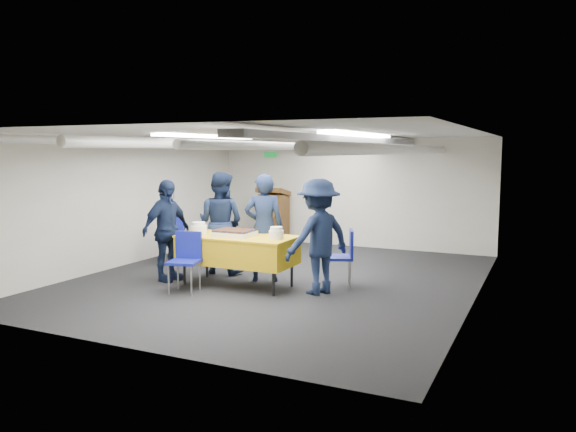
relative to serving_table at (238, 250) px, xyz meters
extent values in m
plane|color=black|center=(0.36, 0.67, -0.56)|extent=(7.00, 7.00, 0.00)
cube|color=beige|center=(0.36, 4.16, 0.59)|extent=(6.00, 0.02, 2.30)
cube|color=beige|center=(-2.63, 0.67, 0.59)|extent=(0.02, 7.00, 2.30)
cube|color=beige|center=(3.35, 0.67, 0.59)|extent=(0.02, 7.00, 2.30)
cube|color=silver|center=(0.36, 0.67, 1.73)|extent=(6.00, 7.00, 0.02)
cylinder|color=silver|center=(-1.64, 0.67, 1.62)|extent=(0.10, 6.90, 0.10)
cylinder|color=silver|center=(-0.54, 0.67, 1.58)|extent=(0.14, 6.90, 0.14)
cylinder|color=silver|center=(0.96, 0.67, 1.54)|extent=(0.10, 6.90, 0.10)
cylinder|color=silver|center=(2.26, 0.67, 1.50)|extent=(0.14, 6.90, 0.14)
cube|color=gray|center=(1.56, 0.67, 1.64)|extent=(0.28, 6.90, 0.08)
cube|color=white|center=(-0.94, 0.67, 1.71)|extent=(0.25, 2.60, 0.04)
cube|color=white|center=(1.66, 0.67, 1.71)|extent=(0.25, 2.60, 0.04)
cube|color=#0C591E|center=(-1.54, 4.14, 1.39)|extent=(0.30, 0.04, 0.12)
cylinder|color=black|center=(-0.76, -0.31, -0.38)|extent=(0.04, 0.04, 0.36)
cylinder|color=black|center=(0.76, -0.31, -0.38)|extent=(0.04, 0.04, 0.36)
cylinder|color=black|center=(-0.76, 0.31, -0.38)|extent=(0.04, 0.04, 0.36)
cylinder|color=black|center=(0.76, 0.31, -0.38)|extent=(0.04, 0.04, 0.36)
cube|color=gold|center=(0.00, 0.00, -0.01)|extent=(1.73, 0.84, 0.39)
cube|color=gold|center=(0.00, 0.00, 0.20)|extent=(1.75, 0.86, 0.03)
cube|color=white|center=(-0.03, -0.03, 0.24)|extent=(0.56, 0.45, 0.07)
cube|color=black|center=(-0.03, -0.03, 0.29)|extent=(0.54, 0.42, 0.03)
sphere|color=navy|center=(-0.28, -0.23, 0.29)|extent=(0.04, 0.04, 0.04)
sphere|color=navy|center=(-0.28, 0.17, 0.29)|extent=(0.04, 0.04, 0.04)
sphere|color=navy|center=(-0.15, -0.23, 0.29)|extent=(0.04, 0.04, 0.04)
sphere|color=navy|center=(-0.15, 0.17, 0.29)|extent=(0.04, 0.04, 0.04)
sphere|color=navy|center=(-0.03, -0.23, 0.29)|extent=(0.04, 0.04, 0.04)
sphere|color=navy|center=(-0.03, 0.17, 0.29)|extent=(0.04, 0.04, 0.04)
sphere|color=navy|center=(0.09, -0.23, 0.29)|extent=(0.04, 0.04, 0.04)
sphere|color=navy|center=(0.09, 0.17, 0.29)|extent=(0.04, 0.04, 0.04)
sphere|color=navy|center=(0.22, -0.23, 0.29)|extent=(0.04, 0.04, 0.04)
sphere|color=navy|center=(0.22, 0.17, 0.29)|extent=(0.04, 0.04, 0.04)
sphere|color=navy|center=(-0.30, -0.13, 0.29)|extent=(0.04, 0.04, 0.04)
sphere|color=navy|center=(0.24, -0.13, 0.29)|extent=(0.04, 0.04, 0.04)
sphere|color=navy|center=(-0.30, -0.03, 0.29)|extent=(0.04, 0.04, 0.04)
sphere|color=navy|center=(0.24, -0.03, 0.29)|extent=(0.04, 0.04, 0.04)
sphere|color=navy|center=(-0.30, 0.07, 0.29)|extent=(0.04, 0.04, 0.04)
sphere|color=navy|center=(0.24, 0.07, 0.29)|extent=(0.04, 0.04, 0.04)
cylinder|color=white|center=(-0.66, -0.05, 0.27)|extent=(0.25, 0.25, 0.13)
cylinder|color=white|center=(-0.66, -0.05, 0.36)|extent=(0.20, 0.20, 0.05)
cylinder|color=white|center=(0.68, -0.05, 0.28)|extent=(0.21, 0.21, 0.13)
cylinder|color=white|center=(0.68, -0.05, 0.37)|extent=(0.17, 0.17, 0.05)
cube|color=brown|center=(-1.24, 3.72, -0.01)|extent=(0.55, 0.45, 1.10)
cube|color=brown|center=(-1.24, 3.69, 0.59)|extent=(0.62, 0.53, 0.21)
cylinder|color=gold|center=(-1.24, 3.48, 0.14)|extent=(0.28, 0.02, 0.28)
cylinder|color=gray|center=(-0.62, -0.88, -0.34)|extent=(0.02, 0.02, 0.43)
cylinder|color=gray|center=(-0.29, -0.80, -0.34)|extent=(0.02, 0.02, 0.43)
cylinder|color=gray|center=(-0.70, -0.55, -0.34)|extent=(0.02, 0.02, 0.43)
cylinder|color=gray|center=(-0.37, -0.47, -0.34)|extent=(0.02, 0.02, 0.43)
cube|color=navy|center=(-0.49, -0.68, -0.11)|extent=(0.51, 0.51, 0.04)
cube|color=navy|center=(-0.54, -0.49, 0.11)|extent=(0.40, 0.13, 0.40)
cylinder|color=gray|center=(1.18, 0.68, -0.34)|extent=(0.02, 0.02, 0.43)
cylinder|color=gray|center=(1.31, 0.36, -0.34)|extent=(0.02, 0.02, 0.43)
cylinder|color=gray|center=(1.49, 0.81, -0.34)|extent=(0.02, 0.02, 0.43)
cylinder|color=gray|center=(1.62, 0.49, -0.34)|extent=(0.02, 0.02, 0.43)
cube|color=navy|center=(1.40, 0.58, -0.11)|extent=(0.55, 0.55, 0.04)
cube|color=navy|center=(1.58, 0.66, 0.11)|extent=(0.19, 0.39, 0.40)
cylinder|color=gray|center=(-1.84, 0.83, -0.34)|extent=(0.02, 0.02, 0.43)
cylinder|color=gray|center=(-1.65, 1.11, -0.34)|extent=(0.02, 0.02, 0.43)
cylinder|color=gray|center=(-2.12, 1.01, -0.34)|extent=(0.02, 0.02, 0.43)
cylinder|color=gray|center=(-1.94, 1.30, -0.34)|extent=(0.02, 0.02, 0.43)
cube|color=navy|center=(-1.89, 1.06, -0.11)|extent=(0.58, 0.58, 0.04)
cube|color=navy|center=(-2.05, 1.17, 0.11)|extent=(0.25, 0.36, 0.40)
imported|color=black|center=(0.21, 0.47, 0.29)|extent=(0.73, 0.62, 1.69)
imported|color=black|center=(-0.72, 0.69, 0.29)|extent=(0.84, 0.66, 1.69)
imported|color=black|center=(-1.19, -0.16, 0.24)|extent=(0.53, 0.98, 1.59)
imported|color=black|center=(1.27, 0.11, 0.26)|extent=(1.06, 1.23, 1.65)
camera|label=1|loc=(4.22, -7.23, 1.48)|focal=35.00mm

